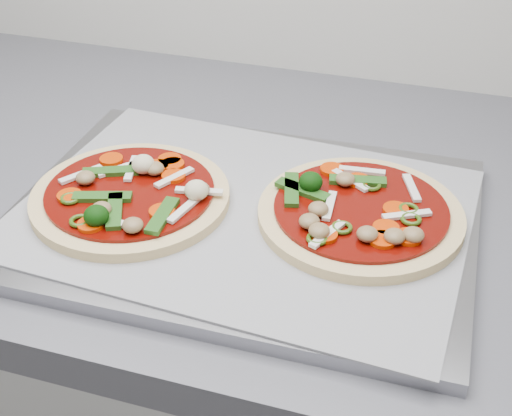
% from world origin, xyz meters
% --- Properties ---
extents(countertop, '(3.60, 0.60, 0.04)m').
position_xyz_m(countertop, '(0.00, 1.30, 0.88)').
color(countertop, '#58575E').
rests_on(countertop, base_cabinet).
extents(baking_tray, '(0.46, 0.34, 0.01)m').
position_xyz_m(baking_tray, '(-0.20, 1.22, 0.91)').
color(baking_tray, gray).
rests_on(baking_tray, countertop).
extents(parchment, '(0.45, 0.34, 0.00)m').
position_xyz_m(parchment, '(-0.20, 1.22, 0.92)').
color(parchment, gray).
rests_on(parchment, baking_tray).
extents(pizza_left, '(0.20, 0.20, 0.03)m').
position_xyz_m(pizza_left, '(-0.31, 1.19, 0.93)').
color(pizza_left, '#EACF8A').
rests_on(pizza_left, parchment).
extents(pizza_right, '(0.24, 0.24, 0.03)m').
position_xyz_m(pizza_right, '(-0.08, 1.23, 0.93)').
color(pizza_right, '#EACF8A').
rests_on(pizza_right, parchment).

